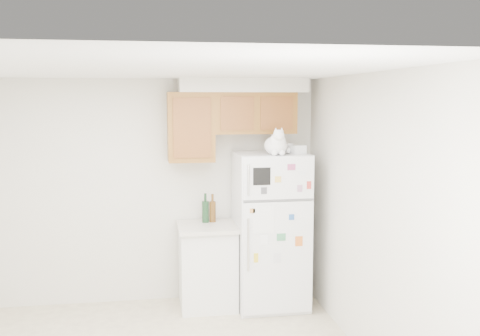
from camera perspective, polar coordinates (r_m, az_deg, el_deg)
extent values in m
cube|color=silver|center=(6.36, -9.58, -2.38)|extent=(3.80, 0.04, 2.50)
cube|color=silver|center=(4.78, 13.94, -5.59)|extent=(0.04, 4.00, 2.50)
cube|color=white|center=(4.28, -9.95, 9.92)|extent=(3.80, 4.00, 0.04)
cube|color=brown|center=(6.21, 1.44, 5.61)|extent=(0.90, 0.33, 0.45)
cube|color=brown|center=(6.13, -5.02, 4.17)|extent=(0.50, 0.33, 0.75)
cube|color=silver|center=(6.20, 0.29, 8.39)|extent=(1.40, 0.37, 0.15)
cube|color=white|center=(6.21, 3.10, -6.29)|extent=(0.76, 0.72, 1.70)
cube|color=white|center=(5.73, 3.96, -1.04)|extent=(0.74, 0.03, 0.44)
cube|color=white|center=(5.91, 3.89, -9.14)|extent=(0.74, 0.03, 1.19)
cube|color=#59595B|center=(5.77, 3.94, -3.25)|extent=(0.74, 0.03, 0.02)
cylinder|color=silver|center=(5.64, 0.86, -1.21)|extent=(0.02, 0.02, 0.32)
cylinder|color=silver|center=(5.77, 0.85, -7.81)|extent=(0.02, 0.02, 0.55)
cube|color=black|center=(5.67, 2.23, -0.86)|extent=(0.18, 0.00, 0.18)
cube|color=white|center=(5.75, 2.41, -5.30)|extent=(0.22, 0.00, 0.28)
cube|color=#47464B|center=(5.70, 2.45, -2.31)|extent=(0.06, 0.00, 0.07)
cube|color=#3E8859|center=(5.84, 4.21, -7.02)|extent=(0.09, 0.00, 0.08)
cube|color=silver|center=(5.77, 6.35, -0.49)|extent=(0.08, 0.00, 0.05)
cube|color=#E0B54F|center=(5.71, 3.88, -1.16)|extent=(0.07, 0.00, 0.06)
cube|color=#A67696|center=(5.78, 6.09, -2.07)|extent=(0.05, 0.00, 0.07)
cube|color=#AC4574|center=(5.73, 5.25, 0.09)|extent=(0.08, 0.00, 0.06)
cube|color=orange|center=(5.90, 6.01, -7.40)|extent=(0.08, 0.00, 0.10)
cube|color=silver|center=(5.89, 3.83, -9.13)|extent=(0.08, 0.00, 0.10)
cube|color=#C23730|center=(5.81, 7.02, -1.74)|extent=(0.05, 0.00, 0.08)
cube|color=#27549C|center=(5.82, 5.26, -4.99)|extent=(0.06, 0.00, 0.06)
cube|color=white|center=(5.80, 2.45, -7.29)|extent=(0.08, 0.00, 0.11)
cube|color=#C5833D|center=(5.71, 1.27, -4.37)|extent=(0.06, 0.00, 0.05)
cube|color=yellow|center=(5.84, 1.64, -9.11)|extent=(0.05, 0.00, 0.10)
cube|color=white|center=(6.26, -3.32, -10.05)|extent=(0.60, 0.60, 0.88)
cube|color=beige|center=(6.12, -3.33, -5.99)|extent=(0.64, 0.64, 0.04)
ellipsoid|color=white|center=(5.87, 3.63, 2.29)|extent=(0.23, 0.31, 0.20)
ellipsoid|color=white|center=(5.78, 3.84, 2.66)|extent=(0.17, 0.14, 0.19)
sphere|color=white|center=(5.73, 3.96, 3.34)|extent=(0.12, 0.12, 0.12)
cone|color=white|center=(5.72, 3.65, 3.92)|extent=(0.04, 0.04, 0.04)
cone|color=white|center=(5.73, 4.27, 3.92)|extent=(0.04, 0.04, 0.04)
cone|color=#D88C8C|center=(5.71, 3.67, 3.87)|extent=(0.02, 0.02, 0.03)
cone|color=#D88C8C|center=(5.73, 4.28, 3.87)|extent=(0.02, 0.02, 0.03)
sphere|color=white|center=(5.68, 4.07, 3.12)|extent=(0.05, 0.05, 0.05)
sphere|color=white|center=(5.75, 3.52, 1.56)|extent=(0.06, 0.06, 0.06)
sphere|color=white|center=(5.77, 4.30, 1.57)|extent=(0.06, 0.06, 0.06)
cylinder|color=white|center=(6.00, 4.31, 1.79)|extent=(0.14, 0.20, 0.07)
cube|color=white|center=(6.10, 4.44, 2.04)|extent=(0.19, 0.14, 0.10)
cube|color=white|center=(5.98, 5.90, 1.88)|extent=(0.18, 0.15, 0.09)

